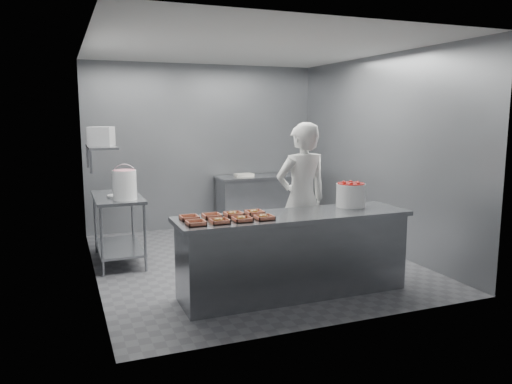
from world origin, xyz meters
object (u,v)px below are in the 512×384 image
tray_1 (219,221)px  tray_6 (233,214)px  service_counter (294,254)px  worker (302,200)px  prep_table (118,218)px  strawberry_tub (351,194)px  glaze_bucket (125,184)px  tray_7 (254,212)px  tray_4 (189,218)px  back_counter (259,201)px  tray_0 (196,223)px  tray_5 (212,216)px  tray_3 (264,217)px  appliance (101,136)px  tray_2 (242,219)px

tray_1 → tray_6: bearing=48.2°
service_counter → worker: 0.86m
prep_table → strawberry_tub: size_ratio=3.58×
strawberry_tub → glaze_bucket: (-2.39, 1.45, 0.05)m
prep_table → tray_7: 2.22m
tray_4 → glaze_bucket: (-0.46, 1.46, 0.18)m
service_counter → worker: worker is taller
prep_table → strawberry_tub: 3.07m
back_counter → tray_7: 3.41m
tray_1 → prep_table: bearing=110.1°
tray_7 → strawberry_tub: 1.21m
tray_0 → tray_1: (0.24, -0.00, 0.00)m
tray_4 → tray_5: 0.24m
glaze_bucket → worker: bearing=-26.7°
tray_3 → glaze_bucket: bearing=124.3°
strawberry_tub → appliance: appliance is taller
tray_6 → back_counter: bearing=63.6°
tray_4 → worker: 1.59m
strawberry_tub → glaze_bucket: glaze_bucket is taller
tray_3 → tray_4: tray_3 is taller
back_counter → tray_1: tray_1 is taller
tray_2 → glaze_bucket: (-0.94, 1.73, 0.17)m
back_counter → tray_3: size_ratio=8.01×
back_counter → tray_2: bearing=-114.6°
back_counter → service_counter: bearing=-105.5°
prep_table → tray_3: 2.45m
tray_0 → tray_4: 0.27m
tray_2 → back_counter: bearing=65.4°
tray_6 → worker: size_ratio=0.10×
tray_0 → tray_4: (0.00, 0.27, 0.00)m
service_counter → tray_0: size_ratio=13.88×
tray_1 → tray_2: 0.24m
tray_1 → tray_2: bearing=0.0°
tray_5 → tray_7: (0.48, -0.00, 0.00)m
tray_4 → back_counter: bearing=57.0°
tray_7 → strawberry_tub: bearing=0.8°
prep_table → tray_0: size_ratio=6.40×
appliance → glaze_bucket: bearing=-34.3°
tray_3 → tray_5: (-0.48, 0.27, -0.00)m
service_counter → tray_6: (-0.65, 0.13, 0.47)m
prep_table → tray_7: (1.24, -1.82, 0.33)m
prep_table → back_counter: (2.55, 1.30, -0.14)m
prep_table → tray_1: tray_1 is taller
glaze_bucket → appliance: bearing=127.4°
service_counter → tray_5: size_ratio=13.88×
worker → strawberry_tub: (0.41, -0.45, 0.11)m
tray_7 → appliance: bearing=128.6°
tray_4 → tray_0: bearing=-90.0°
tray_5 → glaze_bucket: 1.63m
prep_table → tray_7: tray_7 is taller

